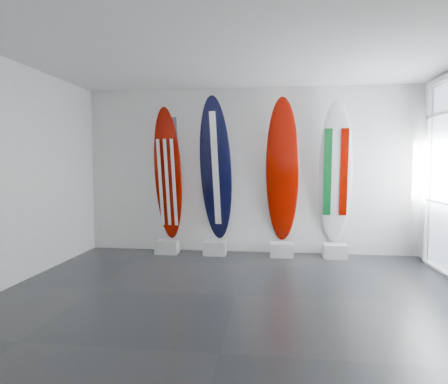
# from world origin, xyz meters

# --- Properties ---
(floor) EXTENTS (6.00, 6.00, 0.00)m
(floor) POSITION_xyz_m (0.00, 0.00, 0.00)
(floor) COLOR black
(floor) RESTS_ON ground
(ceiling) EXTENTS (6.00, 6.00, 0.00)m
(ceiling) POSITION_xyz_m (0.00, 0.00, 3.00)
(ceiling) COLOR white
(ceiling) RESTS_ON wall_back
(wall_back) EXTENTS (6.00, 0.00, 6.00)m
(wall_back) POSITION_xyz_m (0.00, 2.50, 1.50)
(wall_back) COLOR silver
(wall_back) RESTS_ON ground
(wall_front) EXTENTS (6.00, 0.00, 6.00)m
(wall_front) POSITION_xyz_m (0.00, -2.50, 1.50)
(wall_front) COLOR silver
(wall_front) RESTS_ON ground
(wall_left) EXTENTS (0.00, 5.00, 5.00)m
(wall_left) POSITION_xyz_m (-3.00, 0.00, 1.50)
(wall_left) COLOR silver
(wall_left) RESTS_ON ground
(display_block_usa) EXTENTS (0.40, 0.30, 0.24)m
(display_block_usa) POSITION_xyz_m (-1.46, 2.18, 0.12)
(display_block_usa) COLOR silver
(display_block_usa) RESTS_ON floor
(surfboard_usa) EXTENTS (0.61, 0.46, 2.41)m
(surfboard_usa) POSITION_xyz_m (-1.46, 2.28, 1.44)
(surfboard_usa) COLOR #770800
(surfboard_usa) RESTS_ON display_block_usa
(display_block_navy) EXTENTS (0.40, 0.30, 0.24)m
(display_block_navy) POSITION_xyz_m (-0.58, 2.18, 0.12)
(display_block_navy) COLOR silver
(display_block_navy) RESTS_ON floor
(surfboard_navy) EXTENTS (0.67, 0.62, 2.58)m
(surfboard_navy) POSITION_xyz_m (-0.58, 2.28, 1.52)
(surfboard_navy) COLOR black
(surfboard_navy) RESTS_ON display_block_navy
(display_block_swiss) EXTENTS (0.40, 0.30, 0.24)m
(display_block_swiss) POSITION_xyz_m (0.60, 2.18, 0.12)
(display_block_swiss) COLOR silver
(display_block_swiss) RESTS_ON floor
(surfboard_swiss) EXTENTS (0.61, 0.50, 2.54)m
(surfboard_swiss) POSITION_xyz_m (0.60, 2.28, 1.50)
(surfboard_swiss) COLOR #770800
(surfboard_swiss) RESTS_ON display_block_swiss
(display_block_italy) EXTENTS (0.40, 0.30, 0.24)m
(display_block_italy) POSITION_xyz_m (1.51, 2.18, 0.12)
(display_block_italy) COLOR silver
(display_block_italy) RESTS_ON floor
(surfboard_italy) EXTENTS (0.60, 0.50, 2.47)m
(surfboard_italy) POSITION_xyz_m (1.51, 2.28, 1.47)
(surfboard_italy) COLOR white
(surfboard_italy) RESTS_ON display_block_italy
(wall_outlet) EXTENTS (0.09, 0.02, 0.13)m
(wall_outlet) POSITION_xyz_m (-2.45, 2.48, 0.35)
(wall_outlet) COLOR silver
(wall_outlet) RESTS_ON wall_back
(glass_door) EXTENTS (0.12, 1.16, 2.85)m
(glass_door) POSITION_xyz_m (2.97, 1.55, 1.43)
(glass_door) COLOR white
(glass_door) RESTS_ON floor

